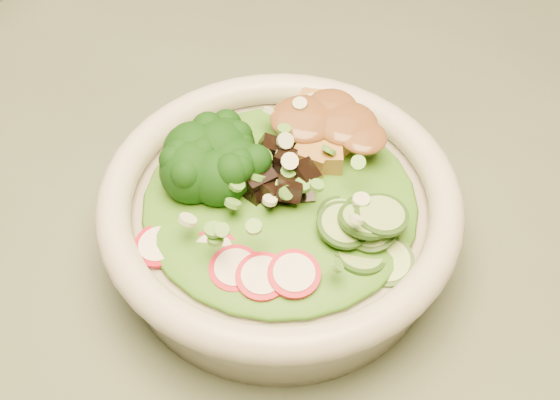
% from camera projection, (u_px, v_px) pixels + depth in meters
% --- Properties ---
extents(dining_table, '(1.20, 0.80, 0.75)m').
position_uv_depth(dining_table, '(1.00, 294.00, 0.65)').
color(dining_table, black).
rests_on(dining_table, ground).
extents(salad_bowl, '(0.23, 0.23, 0.06)m').
position_uv_depth(salad_bowl, '(280.00, 218.00, 0.51)').
color(salad_bowl, beige).
rests_on(salad_bowl, dining_table).
extents(lettuce_bed, '(0.18, 0.18, 0.02)m').
position_uv_depth(lettuce_bed, '(280.00, 199.00, 0.50)').
color(lettuce_bed, '#286415').
rests_on(lettuce_bed, salad_bowl).
extents(broccoli_florets, '(0.07, 0.06, 0.04)m').
position_uv_depth(broccoli_florets, '(205.00, 158.00, 0.50)').
color(broccoli_florets, black).
rests_on(broccoli_florets, salad_bowl).
extents(radish_slices, '(0.10, 0.04, 0.02)m').
position_uv_depth(radish_slices, '(238.00, 263.00, 0.46)').
color(radish_slices, '#B20D23').
rests_on(radish_slices, salad_bowl).
extents(cucumber_slices, '(0.06, 0.06, 0.03)m').
position_uv_depth(cucumber_slices, '(361.00, 224.00, 0.47)').
color(cucumber_slices, '#A8CB70').
rests_on(cucumber_slices, salad_bowl).
extents(mushroom_heap, '(0.06, 0.06, 0.03)m').
position_uv_depth(mushroom_heap, '(288.00, 176.00, 0.49)').
color(mushroom_heap, black).
rests_on(mushroom_heap, salad_bowl).
extents(tofu_cubes, '(0.08, 0.06, 0.03)m').
position_uv_depth(tofu_cubes, '(321.00, 135.00, 0.52)').
color(tofu_cubes, olive).
rests_on(tofu_cubes, salad_bowl).
extents(peanut_sauce, '(0.06, 0.05, 0.01)m').
position_uv_depth(peanut_sauce, '(321.00, 123.00, 0.51)').
color(peanut_sauce, brown).
rests_on(peanut_sauce, tofu_cubes).
extents(scallion_garnish, '(0.17, 0.17, 0.02)m').
position_uv_depth(scallion_garnish, '(280.00, 178.00, 0.48)').
color(scallion_garnish, '#549936').
rests_on(scallion_garnish, salad_bowl).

